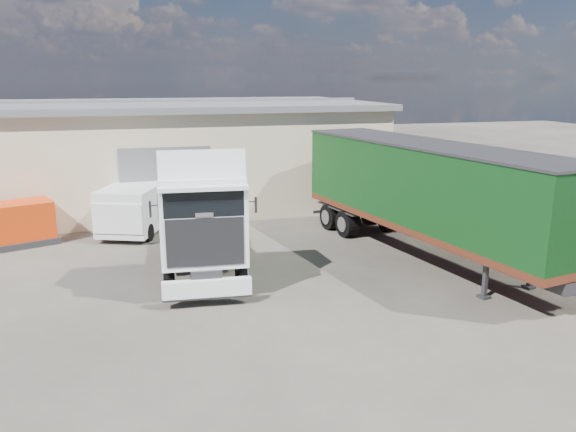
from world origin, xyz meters
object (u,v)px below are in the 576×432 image
object	(u,v)px
box_trailer	(425,188)
orange_skip	(18,226)
panel_van	(139,206)
tractor_unit	(203,225)

from	to	relation	value
box_trailer	orange_skip	size ratio (longest dim) A/B	4.10
panel_van	tractor_unit	bearing A→B (deg)	-53.16
tractor_unit	panel_van	world-z (taller)	tractor_unit
box_trailer	orange_skip	distance (m)	16.04
panel_van	orange_skip	distance (m)	4.84
box_trailer	panel_van	size ratio (longest dim) A/B	2.36
tractor_unit	box_trailer	xyz separation A→B (m)	(8.23, 0.46, 0.69)
box_trailer	tractor_unit	bearing A→B (deg)	173.13
tractor_unit	panel_van	distance (m)	7.43
panel_van	box_trailer	bearing A→B (deg)	-11.39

